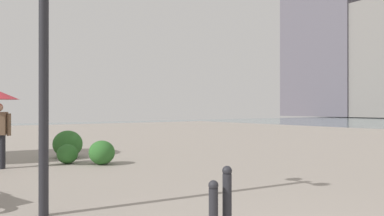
# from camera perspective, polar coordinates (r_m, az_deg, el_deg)

# --- Properties ---
(building_highrise) EXTENTS (16.12, 10.35, 40.58)m
(building_highrise) POSITION_cam_1_polar(r_m,az_deg,el_deg) (85.71, 19.70, 11.81)
(building_highrise) COLOR #5B5660
(building_highrise) RESTS_ON ground
(lamppost) EXTENTS (0.98, 0.28, 4.34)m
(lamppost) POSITION_cam_1_polar(r_m,az_deg,el_deg) (6.03, -21.60, 12.31)
(lamppost) COLOR #232328
(lamppost) RESTS_ON ground
(bollard_near) EXTENTS (0.13, 0.13, 0.82)m
(bollard_near) POSITION_cam_1_polar(r_m,az_deg,el_deg) (5.02, 5.35, -13.18)
(bollard_near) COLOR #232328
(bollard_near) RESTS_ON ground
(bollard_mid) EXTENTS (0.13, 0.13, 0.66)m
(bollard_mid) POSITION_cam_1_polar(r_m,az_deg,el_deg) (4.92, 3.27, -14.46)
(bollard_mid) COLOR #232328
(bollard_mid) RESTS_ON ground
(shrub_low) EXTENTS (0.65, 0.58, 0.55)m
(shrub_low) POSITION_cam_1_polar(r_m,az_deg,el_deg) (11.32, -18.40, -6.64)
(shrub_low) COLOR #2D6628
(shrub_low) RESTS_ON ground
(shrub_round) EXTENTS (0.79, 0.71, 0.67)m
(shrub_round) POSITION_cam_1_polar(r_m,az_deg,el_deg) (10.88, -13.54, -6.59)
(shrub_round) COLOR #2D6628
(shrub_round) RESTS_ON ground
(shrub_wide) EXTENTS (1.02, 0.91, 0.86)m
(shrub_wide) POSITION_cam_1_polar(r_m,az_deg,el_deg) (12.71, -18.36, -5.21)
(shrub_wide) COLOR #2D6628
(shrub_wide) RESTS_ON ground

